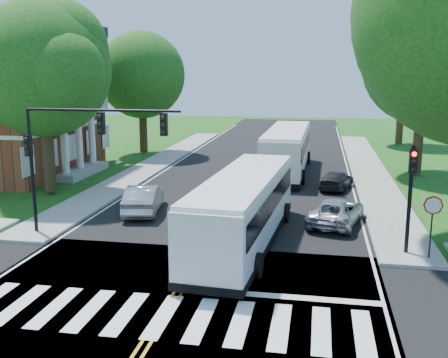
% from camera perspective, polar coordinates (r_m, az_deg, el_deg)
% --- Properties ---
extents(ground, '(140.00, 140.00, 0.00)m').
position_cam_1_polar(ground, '(17.21, -6.16, -13.94)').
color(ground, '#144711').
rests_on(ground, ground).
extents(road, '(14.00, 96.00, 0.01)m').
position_cam_1_polar(road, '(33.97, 2.41, -0.88)').
color(road, black).
rests_on(road, ground).
extents(cross_road, '(60.00, 12.00, 0.01)m').
position_cam_1_polar(cross_road, '(17.20, -6.16, -13.92)').
color(cross_road, black).
rests_on(cross_road, ground).
extents(center_line, '(0.36, 70.00, 0.01)m').
position_cam_1_polar(center_line, '(37.85, 3.24, 0.44)').
color(center_line, gold).
rests_on(center_line, road).
extents(edge_line_w, '(0.12, 70.00, 0.01)m').
position_cam_1_polar(edge_line_w, '(39.25, -6.66, 0.79)').
color(edge_line_w, silver).
rests_on(edge_line_w, road).
extents(edge_line_e, '(0.12, 70.00, 0.01)m').
position_cam_1_polar(edge_line_e, '(37.65, 13.57, 0.07)').
color(edge_line_e, silver).
rests_on(edge_line_e, road).
extents(crosswalk, '(12.60, 3.00, 0.01)m').
position_cam_1_polar(crosswalk, '(16.77, -6.65, -14.61)').
color(crosswalk, silver).
rests_on(crosswalk, road).
extents(stop_bar, '(6.60, 0.40, 0.01)m').
position_cam_1_polar(stop_bar, '(18.07, 6.31, -12.58)').
color(stop_bar, silver).
rests_on(stop_bar, road).
extents(sidewalk_nw, '(2.60, 40.00, 0.15)m').
position_cam_1_polar(sidewalk_nw, '(42.49, -7.43, 1.69)').
color(sidewalk_nw, gray).
rests_on(sidewalk_nw, ground).
extents(sidewalk_ne, '(2.60, 40.00, 0.15)m').
position_cam_1_polar(sidewalk_ne, '(40.69, 15.46, 0.92)').
color(sidewalk_ne, gray).
rests_on(sidewalk_ne, ground).
extents(tree_west_near, '(8.00, 8.00, 11.40)m').
position_cam_1_polar(tree_west_near, '(32.99, -19.14, 11.29)').
color(tree_west_near, '#322114').
rests_on(tree_west_near, ground).
extents(tree_west_far, '(7.60, 7.60, 10.67)m').
position_cam_1_polar(tree_west_far, '(47.45, -8.96, 11.10)').
color(tree_west_far, '#322114').
rests_on(tree_west_far, ground).
extents(tree_east_mid, '(8.40, 8.40, 11.93)m').
position_cam_1_polar(tree_east_mid, '(39.46, 20.94, 11.62)').
color(tree_east_mid, '#322114').
rests_on(tree_east_mid, ground).
extents(tree_east_far, '(7.20, 7.20, 10.34)m').
position_cam_1_polar(tree_east_far, '(55.42, 18.91, 10.56)').
color(tree_east_far, '#322114').
rests_on(tree_east_far, ground).
extents(signal_nw, '(7.15, 0.46, 5.66)m').
position_cam_1_polar(signal_nw, '(23.86, -15.61, 3.96)').
color(signal_nw, black).
rests_on(signal_nw, ground).
extents(signal_ne, '(0.30, 0.46, 4.40)m').
position_cam_1_polar(signal_ne, '(22.05, 19.68, -0.64)').
color(signal_ne, black).
rests_on(signal_ne, ground).
extents(stop_sign, '(0.76, 0.08, 2.53)m').
position_cam_1_polar(stop_sign, '(21.97, 21.76, -3.35)').
color(stop_sign, black).
rests_on(stop_sign, ground).
extents(bus_lead, '(3.50, 11.99, 3.06)m').
position_cam_1_polar(bus_lead, '(22.56, 2.18, -3.18)').
color(bus_lead, white).
rests_on(bus_lead, road).
extents(bus_follow, '(3.26, 12.60, 3.25)m').
position_cam_1_polar(bus_follow, '(38.63, 6.87, 3.18)').
color(bus_follow, white).
rests_on(bus_follow, road).
extents(hatchback, '(2.34, 4.80, 1.52)m').
position_cam_1_polar(hatchback, '(28.07, -8.70, -2.12)').
color(hatchback, '#AEB0B5').
rests_on(hatchback, road).
extents(suv, '(3.15, 4.96, 1.27)m').
position_cam_1_polar(suv, '(26.28, 12.12, -3.48)').
color(suv, '#B3B5BB').
rests_on(suv, road).
extents(dark_sedan, '(2.49, 4.18, 1.13)m').
position_cam_1_polar(dark_sedan, '(34.04, 12.12, -0.12)').
color(dark_sedan, black).
rests_on(dark_sedan, road).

